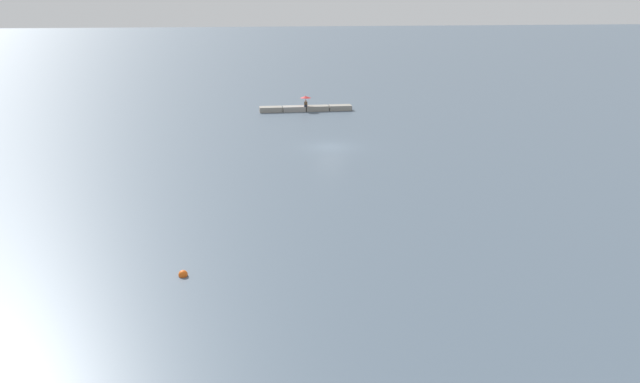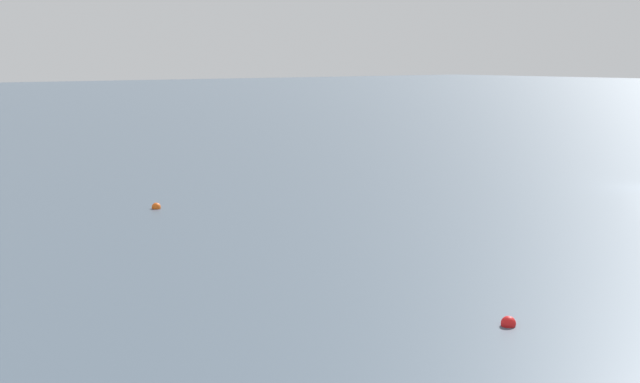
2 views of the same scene
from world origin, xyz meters
name	(u,v)px [view 2 (image 2 of 2)]	position (x,y,z in m)	size (l,w,h in m)	color
mooring_buoy_near	(508,323)	(-13.18, 28.49, 0.08)	(0.45, 0.45, 0.45)	red
mooring_buoy_far	(156,207)	(11.80, 26.81, 0.08)	(0.47, 0.47, 0.47)	#EA5914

